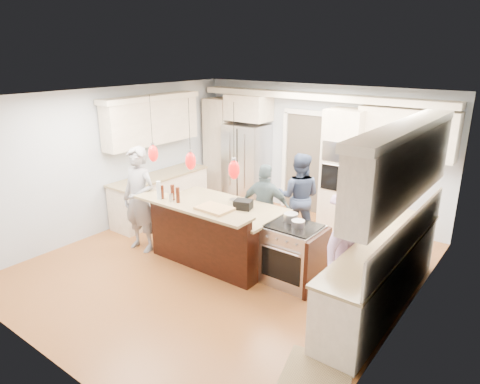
% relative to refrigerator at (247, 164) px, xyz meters
% --- Properties ---
extents(ground_plane, '(6.00, 6.00, 0.00)m').
position_rel_refrigerator_xyz_m(ground_plane, '(1.55, -2.64, -0.90)').
color(ground_plane, '#AC662F').
rests_on(ground_plane, ground).
extents(room_shell, '(5.54, 6.04, 2.72)m').
position_rel_refrigerator_xyz_m(room_shell, '(1.55, -2.64, 0.92)').
color(room_shell, '#B2BCC6').
rests_on(room_shell, ground).
extents(refrigerator, '(0.90, 0.70, 1.80)m').
position_rel_refrigerator_xyz_m(refrigerator, '(0.00, 0.00, 0.00)').
color(refrigerator, '#B7B7BC').
rests_on(refrigerator, ground).
extents(oven_column, '(0.72, 0.69, 2.30)m').
position_rel_refrigerator_xyz_m(oven_column, '(2.30, 0.03, 0.25)').
color(oven_column, beige).
rests_on(oven_column, ground).
extents(back_upper_cabinets, '(5.30, 0.61, 2.54)m').
position_rel_refrigerator_xyz_m(back_upper_cabinets, '(0.80, 0.12, 0.77)').
color(back_upper_cabinets, beige).
rests_on(back_upper_cabinets, ground).
extents(right_counter_run, '(0.64, 3.10, 2.51)m').
position_rel_refrigerator_xyz_m(right_counter_run, '(3.99, -2.34, 0.16)').
color(right_counter_run, beige).
rests_on(right_counter_run, ground).
extents(left_cabinets, '(0.64, 2.30, 2.51)m').
position_rel_refrigerator_xyz_m(left_cabinets, '(-0.89, -1.84, 0.16)').
color(left_cabinets, beige).
rests_on(left_cabinets, ground).
extents(kitchen_island, '(2.10, 1.46, 1.12)m').
position_rel_refrigerator_xyz_m(kitchen_island, '(1.30, -2.57, -0.42)').
color(kitchen_island, black).
rests_on(kitchen_island, ground).
extents(island_range, '(0.82, 0.71, 0.92)m').
position_rel_refrigerator_xyz_m(island_range, '(2.71, -2.49, -0.44)').
color(island_range, '#B7B7BC').
rests_on(island_range, ground).
extents(pendant_lights, '(1.75, 0.15, 1.03)m').
position_rel_refrigerator_xyz_m(pendant_lights, '(1.30, -3.15, 0.90)').
color(pendant_lights, black).
rests_on(pendant_lights, ground).
extents(person_bar_end, '(0.71, 0.50, 1.83)m').
position_rel_refrigerator_xyz_m(person_bar_end, '(0.00, -3.09, 0.02)').
color(person_bar_end, gray).
rests_on(person_bar_end, ground).
extents(person_far_left, '(0.95, 0.85, 1.62)m').
position_rel_refrigerator_xyz_m(person_far_left, '(1.94, -1.04, -0.09)').
color(person_far_left, '#28344F').
rests_on(person_far_left, ground).
extents(person_far_right, '(0.96, 0.58, 1.53)m').
position_rel_refrigerator_xyz_m(person_far_right, '(1.72, -1.79, -0.14)').
color(person_far_right, '#465A62').
rests_on(person_far_right, ground).
extents(person_range_side, '(0.75, 1.17, 1.72)m').
position_rel_refrigerator_xyz_m(person_range_side, '(3.58, -2.54, -0.04)').
color(person_range_side, '#AB88B8').
rests_on(person_range_side, ground).
extents(floor_rug, '(0.96, 1.20, 0.01)m').
position_rel_refrigerator_xyz_m(floor_rug, '(3.95, -4.18, -0.89)').
color(floor_rug, '#917B4F').
rests_on(floor_rug, ground).
extents(water_bottle, '(0.08, 0.08, 0.29)m').
position_rel_refrigerator_xyz_m(water_bottle, '(0.70, -3.26, 0.36)').
color(water_bottle, silver).
rests_on(water_bottle, kitchen_island).
extents(beer_bottle_a, '(0.06, 0.06, 0.22)m').
position_rel_refrigerator_xyz_m(beer_bottle_a, '(0.72, -3.21, 0.33)').
color(beer_bottle_a, '#471A0C').
rests_on(beer_bottle_a, kitchen_island).
extents(beer_bottle_b, '(0.08, 0.08, 0.24)m').
position_rel_refrigerator_xyz_m(beer_bottle_b, '(0.90, -3.16, 0.34)').
color(beer_bottle_b, '#471A0C').
rests_on(beer_bottle_b, kitchen_island).
extents(beer_bottle_c, '(0.06, 0.06, 0.24)m').
position_rel_refrigerator_xyz_m(beer_bottle_c, '(1.05, -3.20, 0.34)').
color(beer_bottle_c, '#471A0C').
rests_on(beer_bottle_c, kitchen_island).
extents(drink_can, '(0.07, 0.07, 0.12)m').
position_rel_refrigerator_xyz_m(drink_can, '(0.92, -3.22, 0.28)').
color(drink_can, '#B7B7BC').
rests_on(drink_can, kitchen_island).
extents(cutting_board, '(0.52, 0.38, 0.04)m').
position_rel_refrigerator_xyz_m(cutting_board, '(1.70, -3.11, 0.24)').
color(cutting_board, tan).
rests_on(cutting_board, kitchen_island).
extents(pot_large, '(0.21, 0.21, 0.12)m').
position_rel_refrigerator_xyz_m(pot_large, '(2.56, -2.38, 0.08)').
color(pot_large, '#B7B7BC').
rests_on(pot_large, island_range).
extents(pot_small, '(0.19, 0.19, 0.10)m').
position_rel_refrigerator_xyz_m(pot_small, '(2.76, -2.50, 0.07)').
color(pot_small, '#B7B7BC').
rests_on(pot_small, island_range).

